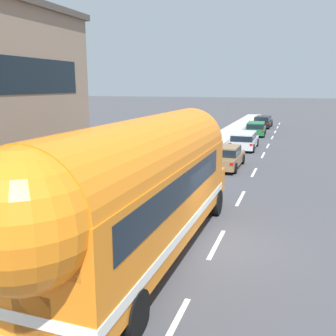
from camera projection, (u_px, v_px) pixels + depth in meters
ground_plane at (216, 245)px, 12.05m from camera, size 300.00×300.00×0.00m
lane_markings at (217, 164)px, 24.39m from camera, size 3.69×80.00×0.01m
sidewalk_slab at (173, 169)px, 22.76m from camera, size 2.25×90.00×0.15m
painted_bus at (139, 186)px, 10.32m from camera, size 2.67×12.37×4.12m
car_lead at (225, 156)px, 23.28m from camera, size 2.03×4.38×1.37m
car_second at (244, 139)px, 30.02m from camera, size 1.93×4.70×1.37m
car_third at (256, 128)px, 38.16m from camera, size 2.04×4.35×1.37m
car_fourth at (263, 121)px, 45.37m from camera, size 2.03×4.70×1.37m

